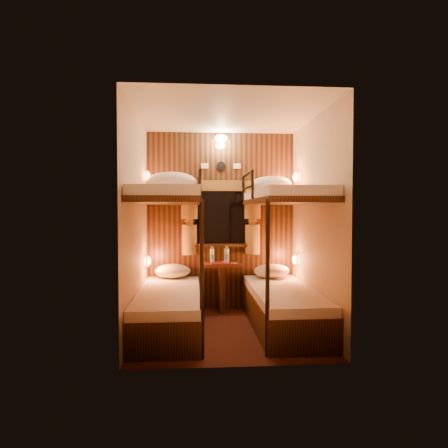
{
  "coord_description": "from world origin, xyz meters",
  "views": [
    {
      "loc": [
        -0.37,
        -4.41,
        1.35
      ],
      "look_at": [
        -0.02,
        0.15,
        1.19
      ],
      "focal_mm": 32.0,
      "sensor_mm": 36.0,
      "label": 1
    }
  ],
  "objects": [
    {
      "name": "window",
      "position": [
        0.0,
        1.0,
        1.18
      ],
      "size": [
        1.0,
        0.12,
        0.79
      ],
      "color": "black",
      "rests_on": "back_panel"
    },
    {
      "name": "bunk_right",
      "position": [
        0.65,
        0.07,
        0.56
      ],
      "size": [
        0.72,
        1.9,
        1.82
      ],
      "color": "black",
      "rests_on": "floor"
    },
    {
      "name": "pillow_upper_left",
      "position": [
        -0.65,
        0.69,
        1.71
      ],
      "size": [
        0.63,
        0.45,
        0.25
      ],
      "primitive_type": "ellipsoid",
      "color": "silver",
      "rests_on": "bunk_left"
    },
    {
      "name": "ceiling",
      "position": [
        0.0,
        0.0,
        2.4
      ],
      "size": [
        2.1,
        2.1,
        0.0
      ],
      "primitive_type": "plane",
      "rotation": [
        3.14,
        0.0,
        0.0
      ],
      "color": "silver",
      "rests_on": "wall_back"
    },
    {
      "name": "back_fixtures",
      "position": [
        0.0,
        1.0,
        2.25
      ],
      "size": [
        0.54,
        0.09,
        0.48
      ],
      "color": "black",
      "rests_on": "back_panel"
    },
    {
      "name": "back_panel",
      "position": [
        0.0,
        1.04,
        1.2
      ],
      "size": [
        2.0,
        0.03,
        2.4
      ],
      "primitive_type": "cube",
      "color": "black",
      "rests_on": "floor"
    },
    {
      "name": "pillow_lower_right",
      "position": [
        0.65,
        0.75,
        0.55
      ],
      "size": [
        0.47,
        0.33,
        0.18
      ],
      "primitive_type": "ellipsoid",
      "color": "silver",
      "rests_on": "bunk_right"
    },
    {
      "name": "wall_back",
      "position": [
        0.0,
        1.05,
        1.2
      ],
      "size": [
        2.4,
        0.0,
        2.4
      ],
      "primitive_type": "plane",
      "rotation": [
        1.57,
        0.0,
        0.0
      ],
      "color": "#C6B293",
      "rests_on": "floor"
    },
    {
      "name": "wall_front",
      "position": [
        0.0,
        -1.05,
        1.2
      ],
      "size": [
        2.4,
        0.0,
        2.4
      ],
      "primitive_type": "plane",
      "rotation": [
        -1.57,
        0.0,
        0.0
      ],
      "color": "#C6B293",
      "rests_on": "floor"
    },
    {
      "name": "floor",
      "position": [
        0.0,
        0.0,
        0.0
      ],
      "size": [
        2.1,
        2.1,
        0.0
      ],
      "primitive_type": "plane",
      "color": "black",
      "rests_on": "ground"
    },
    {
      "name": "reading_lamps",
      "position": [
        -0.0,
        0.7,
        1.24
      ],
      "size": [
        2.0,
        0.2,
        1.25
      ],
      "color": "orange",
      "rests_on": "wall_left"
    },
    {
      "name": "curtains",
      "position": [
        0.0,
        0.97,
        1.26
      ],
      "size": [
        1.1,
        0.22,
        1.0
      ],
      "color": "olive",
      "rests_on": "back_panel"
    },
    {
      "name": "sachet_a",
      "position": [
        0.15,
        0.77,
        0.65
      ],
      "size": [
        0.09,
        0.08,
        0.01
      ],
      "primitive_type": "cube",
      "rotation": [
        0.0,
        0.0,
        -0.4
      ],
      "color": "silver",
      "rests_on": "table"
    },
    {
      "name": "bottle_right",
      "position": [
        0.06,
        0.81,
        0.75
      ],
      "size": [
        0.07,
        0.07,
        0.23
      ],
      "rotation": [
        0.0,
        0.0,
        -0.07
      ],
      "color": "#99BFE5",
      "rests_on": "table"
    },
    {
      "name": "wall_left",
      "position": [
        -1.0,
        0.0,
        1.2
      ],
      "size": [
        0.0,
        2.4,
        2.4
      ],
      "primitive_type": "plane",
      "rotation": [
        1.57,
        0.0,
        1.57
      ],
      "color": "#C6B293",
      "rests_on": "floor"
    },
    {
      "name": "table",
      "position": [
        0.0,
        0.85,
        0.41
      ],
      "size": [
        0.5,
        0.34,
        0.66
      ],
      "color": "#572713",
      "rests_on": "floor"
    },
    {
      "name": "wall_right",
      "position": [
        1.0,
        0.0,
        1.2
      ],
      "size": [
        0.0,
        2.4,
        2.4
      ],
      "primitive_type": "plane",
      "rotation": [
        1.57,
        0.0,
        -1.57
      ],
      "color": "#C6B293",
      "rests_on": "floor"
    },
    {
      "name": "pillow_lower_left",
      "position": [
        -0.65,
        0.85,
        0.55
      ],
      "size": [
        0.47,
        0.33,
        0.18
      ],
      "primitive_type": "ellipsoid",
      "color": "silver",
      "rests_on": "bunk_left"
    },
    {
      "name": "sachet_b",
      "position": [
        0.05,
        0.9,
        0.65
      ],
      "size": [
        0.09,
        0.08,
        0.01
      ],
      "primitive_type": "cube",
      "rotation": [
        0.0,
        0.0,
        -0.21
      ],
      "color": "silver",
      "rests_on": "table"
    },
    {
      "name": "bottle_left",
      "position": [
        -0.13,
        0.9,
        0.74
      ],
      "size": [
        0.06,
        0.06,
        0.21
      ],
      "rotation": [
        0.0,
        0.0,
        -0.39
      ],
      "color": "#99BFE5",
      "rests_on": "table"
    },
    {
      "name": "pillow_upper_right",
      "position": [
        0.65,
        0.77,
        1.69
      ],
      "size": [
        0.53,
        0.38,
        0.21
      ],
      "primitive_type": "ellipsoid",
      "color": "silver",
      "rests_on": "bunk_right"
    },
    {
      "name": "bunk_left",
      "position": [
        -0.65,
        0.07,
        0.56
      ],
      "size": [
        0.72,
        1.9,
        1.82
      ],
      "color": "black",
      "rests_on": "floor"
    }
  ]
}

